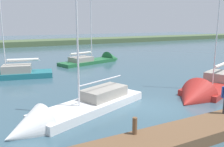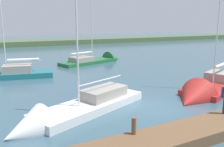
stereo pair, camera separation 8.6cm
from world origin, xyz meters
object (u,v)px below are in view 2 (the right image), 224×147
object	(u,v)px
sailboat_far_left	(70,114)
sailboat_near_dock	(206,91)
sailboat_far_right	(99,61)
mooring_post_near	(134,126)

from	to	relation	value
sailboat_far_left	sailboat_near_dock	world-z (taller)	sailboat_near_dock
sailboat_far_left	sailboat_far_right	size ratio (longest dim) A/B	0.90
sailboat_far_left	sailboat_far_right	xyz separation A→B (m)	(-9.90, -17.70, -0.06)
mooring_post_near	sailboat_far_right	world-z (taller)	sailboat_far_right
sailboat_far_right	sailboat_near_dock	world-z (taller)	sailboat_near_dock
sailboat_far_left	sailboat_far_right	bearing A→B (deg)	-141.20
sailboat_far_right	sailboat_near_dock	distance (m)	17.90
sailboat_near_dock	mooring_post_near	bearing A→B (deg)	3.39
mooring_post_near	sailboat_far_right	size ratio (longest dim) A/B	0.07
sailboat_near_dock	sailboat_far_right	bearing A→B (deg)	-107.95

